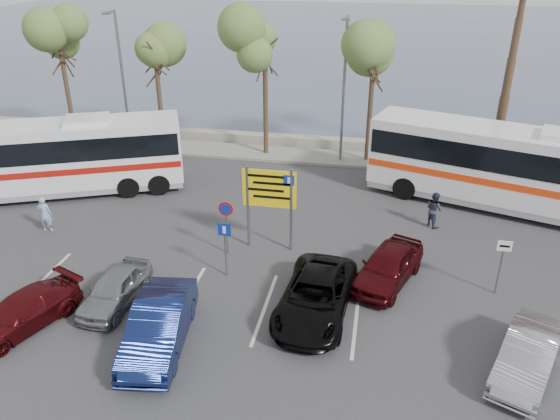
% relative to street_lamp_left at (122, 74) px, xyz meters
% --- Properties ---
extents(ground, '(120.00, 120.00, 0.00)m').
position_rel_street_lamp_left_xyz_m(ground, '(10.00, -13.52, -4.60)').
color(ground, '#353538').
rests_on(ground, ground).
extents(kerb_strip, '(44.00, 2.40, 0.15)m').
position_rel_street_lamp_left_xyz_m(kerb_strip, '(10.00, 0.48, -4.52)').
color(kerb_strip, gray).
rests_on(kerb_strip, ground).
extents(seawall, '(48.00, 0.80, 0.60)m').
position_rel_street_lamp_left_xyz_m(seawall, '(10.00, 2.48, -4.30)').
color(seawall, gray).
rests_on(seawall, ground).
extents(sea, '(140.00, 140.00, 0.00)m').
position_rel_street_lamp_left_xyz_m(sea, '(10.00, 46.48, -4.59)').
color(sea, '#3E4E64').
rests_on(sea, ground).
extents(tree_far_left, '(3.20, 3.20, 7.60)m').
position_rel_street_lamp_left_xyz_m(tree_far_left, '(-4.00, 0.48, 1.73)').
color(tree_far_left, '#382619').
rests_on(tree_far_left, kerb_strip).
extents(tree_left, '(3.20, 3.20, 7.20)m').
position_rel_street_lamp_left_xyz_m(tree_left, '(2.00, 0.48, 1.41)').
color(tree_left, '#382619').
rests_on(tree_left, kerb_strip).
extents(tree_mid, '(3.20, 3.20, 8.00)m').
position_rel_street_lamp_left_xyz_m(tree_mid, '(8.50, 0.48, 2.06)').
color(tree_mid, '#382619').
rests_on(tree_mid, kerb_strip).
extents(tree_right, '(3.20, 3.20, 7.40)m').
position_rel_street_lamp_left_xyz_m(tree_right, '(14.50, 0.48, 1.57)').
color(tree_right, '#382619').
rests_on(tree_right, kerb_strip).
extents(street_lamp_left, '(0.45, 1.15, 8.01)m').
position_rel_street_lamp_left_xyz_m(street_lamp_left, '(0.00, 0.00, 0.00)').
color(street_lamp_left, slate).
rests_on(street_lamp_left, kerb_strip).
extents(street_lamp_right, '(0.45, 1.15, 8.01)m').
position_rel_street_lamp_left_xyz_m(street_lamp_right, '(13.00, 0.00, 0.00)').
color(street_lamp_right, slate).
rests_on(street_lamp_right, kerb_strip).
extents(direction_sign, '(2.20, 0.12, 3.60)m').
position_rel_street_lamp_left_xyz_m(direction_sign, '(11.00, -10.32, -2.17)').
color(direction_sign, slate).
rests_on(direction_sign, ground).
extents(sign_no_stop, '(0.60, 0.08, 2.35)m').
position_rel_street_lamp_left_xyz_m(sign_no_stop, '(9.40, -11.13, -3.02)').
color(sign_no_stop, slate).
rests_on(sign_no_stop, ground).
extents(sign_parking, '(0.50, 0.07, 2.25)m').
position_rel_street_lamp_left_xyz_m(sign_parking, '(9.80, -12.73, -3.13)').
color(sign_parking, slate).
rests_on(sign_parking, ground).
extents(sign_taxi, '(0.50, 0.07, 2.20)m').
position_rel_street_lamp_left_xyz_m(sign_taxi, '(19.80, -12.03, -3.18)').
color(sign_taxi, slate).
rests_on(sign_taxi, ground).
extents(lane_markings, '(12.02, 4.20, 0.01)m').
position_rel_street_lamp_left_xyz_m(lane_markings, '(8.86, -14.52, -4.60)').
color(lane_markings, silver).
rests_on(lane_markings, ground).
extents(coach_bus_left, '(12.55, 7.38, 3.90)m').
position_rel_street_lamp_left_xyz_m(coach_bus_left, '(-0.68, -7.02, -2.79)').
color(coach_bus_left, white).
rests_on(coach_bus_left, ground).
extents(coach_bus_right, '(13.43, 6.71, 4.11)m').
position_rel_street_lamp_left_xyz_m(coach_bus_right, '(21.38, -4.51, -2.69)').
color(coach_bus_right, white).
rests_on(coach_bus_right, ground).
extents(car_silver_a, '(1.65, 3.67, 1.22)m').
position_rel_street_lamp_left_xyz_m(car_silver_a, '(6.45, -15.22, -3.99)').
color(car_silver_a, gray).
rests_on(car_silver_a, ground).
extents(car_blue, '(2.22, 4.77, 1.51)m').
position_rel_street_lamp_left_xyz_m(car_blue, '(8.85, -17.02, -3.84)').
color(car_blue, '#101D4D').
rests_on(car_blue, ground).
extents(car_maroon, '(3.06, 4.35, 1.17)m').
position_rel_street_lamp_left_xyz_m(car_maroon, '(4.05, -17.02, -4.01)').
color(car_maroon, '#4F0D10').
rests_on(car_maroon, ground).
extents(car_red, '(3.05, 4.46, 1.41)m').
position_rel_street_lamp_left_xyz_m(car_red, '(15.87, -12.02, -3.89)').
color(car_red, '#41090D').
rests_on(car_red, ground).
extents(suv_black, '(2.67, 5.12, 1.38)m').
position_rel_street_lamp_left_xyz_m(suv_black, '(13.47, -14.45, -3.91)').
color(suv_black, black).
rests_on(suv_black, ground).
extents(car_silver_b, '(2.86, 4.21, 1.31)m').
position_rel_street_lamp_left_xyz_m(car_silver_b, '(20.00, -16.18, -3.94)').
color(car_silver_b, gray).
rests_on(car_silver_b, ground).
extents(pedestrian_near, '(0.65, 0.47, 1.66)m').
position_rel_street_lamp_left_xyz_m(pedestrian_near, '(1.00, -10.77, -3.77)').
color(pedestrian_near, '#91ABD3').
rests_on(pedestrian_near, ground).
extents(pedestrian_far, '(0.97, 1.01, 1.64)m').
position_rel_street_lamp_left_xyz_m(pedestrian_far, '(17.83, -7.02, -3.78)').
color(pedestrian_far, '#2E3046').
rests_on(pedestrian_far, ground).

